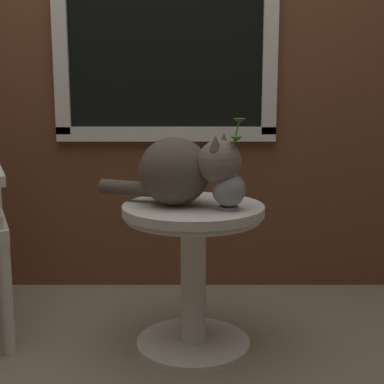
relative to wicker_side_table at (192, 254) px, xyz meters
The scene contains 5 objects.
ground_plane 0.43m from the wicker_side_table, 152.06° to the right, with size 6.00×6.00×0.00m, color gray.
back_wall 1.18m from the wicker_side_table, 103.26° to the left, with size 4.00×0.07×2.60m.
wicker_side_table is the anchor object (origin of this frame).
cat 0.33m from the wicker_side_table, behind, with size 0.54×0.34×0.27m.
pewter_vase_with_ivy 0.32m from the wicker_side_table, 31.71° to the right, with size 0.12×0.12×0.33m.
Camera 1 is at (0.17, -1.99, 1.02)m, focal length 53.11 mm.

